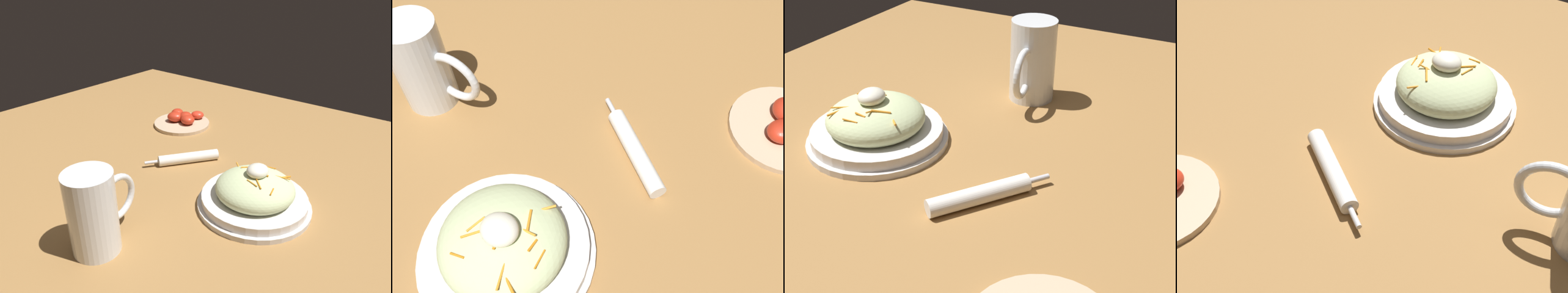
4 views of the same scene
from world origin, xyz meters
TOP-DOWN VIEW (x-y plane):
  - ground_plane at (0.00, 0.00)m, footprint 1.43×1.43m
  - salad_plate at (-0.02, 0.26)m, footprint 0.24×0.24m
  - beer_mug at (0.26, 0.11)m, footprint 0.15×0.09m
  - napkin_roll at (-0.09, 0.03)m, footprint 0.16×0.13m

SIDE VIEW (x-z plane):
  - ground_plane at x=0.00m, z-range 0.00..0.00m
  - napkin_roll at x=-0.09m, z-range 0.00..0.03m
  - salad_plate at x=-0.02m, z-range -0.02..0.08m
  - beer_mug at x=0.26m, z-range -0.01..0.15m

